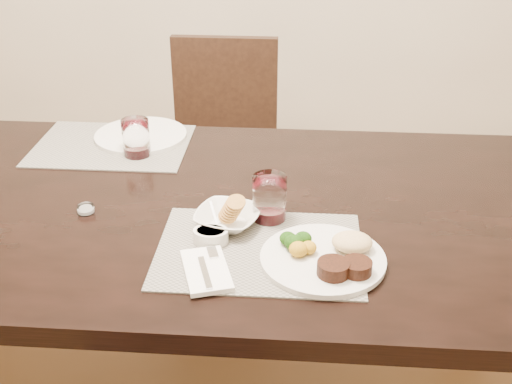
# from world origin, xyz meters

# --- Properties ---
(dining_table) EXTENTS (2.00, 1.00, 0.75)m
(dining_table) POSITION_xyz_m (0.00, 0.00, 0.67)
(dining_table) COLOR black
(dining_table) RESTS_ON ground
(chair_far) EXTENTS (0.42, 0.42, 0.90)m
(chair_far) POSITION_xyz_m (0.00, 0.93, 0.50)
(chair_far) COLOR black
(chair_far) RESTS_ON ground
(placemat_near) EXTENTS (0.46, 0.34, 0.00)m
(placemat_near) POSITION_xyz_m (0.23, -0.21, 0.75)
(placemat_near) COLOR slate
(placemat_near) RESTS_ON dining_table
(placemat_far) EXTENTS (0.46, 0.34, 0.00)m
(placemat_far) POSITION_xyz_m (-0.26, 0.33, 0.75)
(placemat_far) COLOR slate
(placemat_far) RESTS_ON dining_table
(dinner_plate) EXTENTS (0.27, 0.27, 0.05)m
(dinner_plate) POSITION_xyz_m (0.38, -0.25, 0.77)
(dinner_plate) COLOR silver
(dinner_plate) RESTS_ON placemat_near
(napkin_fork) EXTENTS (0.14, 0.18, 0.02)m
(napkin_fork) POSITION_xyz_m (0.12, -0.30, 0.76)
(napkin_fork) COLOR white
(napkin_fork) RESTS_ON placemat_near
(steak_knife) EXTENTS (0.06, 0.21, 0.01)m
(steak_knife) POSITION_xyz_m (0.36, -0.25, 0.76)
(steak_knife) COLOR silver
(steak_knife) RESTS_ON placemat_near
(cracker_bowl) EXTENTS (0.18, 0.18, 0.07)m
(cracker_bowl) POSITION_xyz_m (0.14, -0.11, 0.77)
(cracker_bowl) COLOR silver
(cracker_bowl) RESTS_ON placemat_near
(sauce_ramekin) EXTENTS (0.08, 0.12, 0.06)m
(sauce_ramekin) POSITION_xyz_m (0.11, -0.18, 0.77)
(sauce_ramekin) COLOR silver
(sauce_ramekin) RESTS_ON placemat_near
(wine_glass_near) EXTENTS (0.08, 0.08, 0.11)m
(wine_glass_near) POSITION_xyz_m (0.24, -0.07, 0.80)
(wine_glass_near) COLOR white
(wine_glass_near) RESTS_ON placemat_near
(far_plate) EXTENTS (0.28, 0.28, 0.01)m
(far_plate) POSITION_xyz_m (-0.19, 0.39, 0.76)
(far_plate) COLOR silver
(far_plate) RESTS_ON placemat_far
(wine_glass_far) EXTENTS (0.08, 0.08, 0.11)m
(wine_glass_far) POSITION_xyz_m (-0.17, 0.26, 0.80)
(wine_glass_far) COLOR white
(wine_glass_far) RESTS_ON placemat_far
(salt_cellar) EXTENTS (0.04, 0.04, 0.02)m
(salt_cellar) POSITION_xyz_m (-0.22, -0.07, 0.76)
(salt_cellar) COLOR white
(salt_cellar) RESTS_ON dining_table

